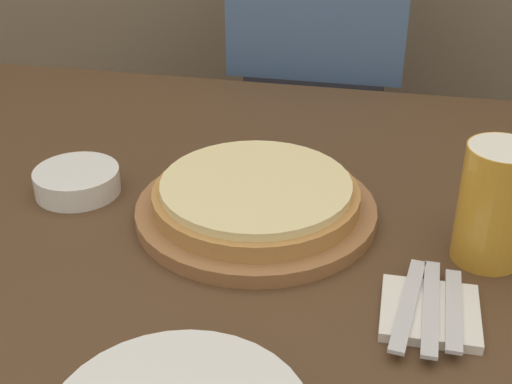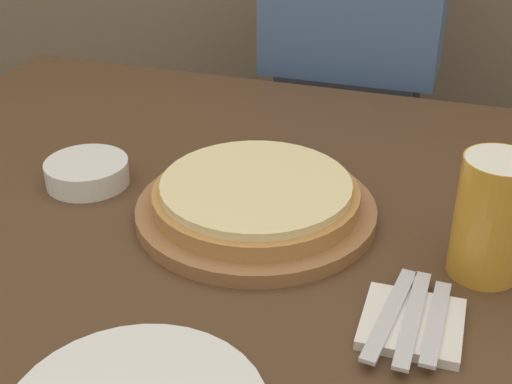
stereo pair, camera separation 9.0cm
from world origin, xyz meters
name	(u,v)px [view 1 (the left image)]	position (x,y,z in m)	size (l,w,h in m)	color
pizza_on_board	(256,201)	(0.04, 0.03, 0.80)	(0.33, 0.33, 0.06)	#99663D
beer_glass	(495,200)	(0.34, -0.01, 0.86)	(0.09, 0.09, 0.16)	gold
side_bowl	(77,181)	(-0.23, 0.05, 0.79)	(0.13, 0.13, 0.04)	white
napkin_stack	(430,312)	(0.27, -0.14, 0.78)	(0.11, 0.11, 0.01)	white
fork	(408,304)	(0.25, -0.14, 0.79)	(0.04, 0.17, 0.00)	silver
dinner_knife	(431,306)	(0.27, -0.14, 0.79)	(0.02, 0.17, 0.00)	silver
spoon	(454,309)	(0.30, -0.14, 0.79)	(0.02, 0.15, 0.00)	silver
diner_person	(316,103)	(0.04, 0.73, 0.67)	(0.37, 0.20, 1.36)	#33333D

